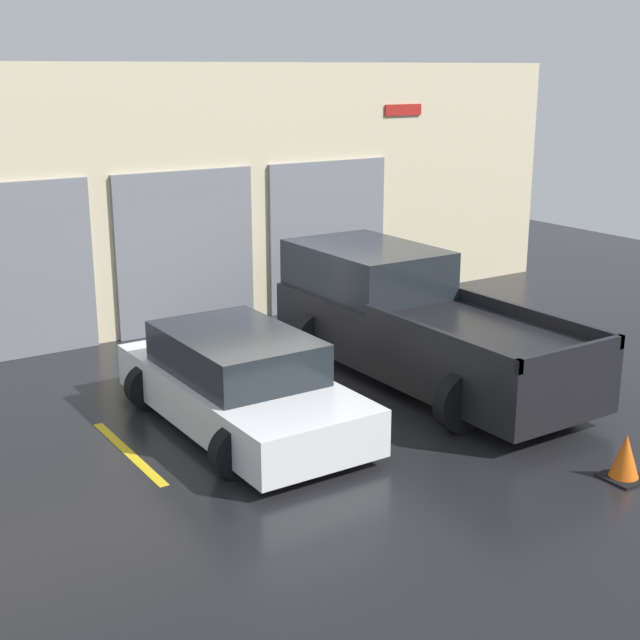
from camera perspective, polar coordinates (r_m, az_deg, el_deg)
ground_plane at (r=14.00m, az=-2.43°, el=-3.32°), size 28.00×28.00×0.00m
shophouse_building at (r=16.29m, az=-8.55°, el=7.63°), size 16.90×0.68×4.69m
pickup_truck at (r=13.65m, az=5.88°, el=-0.12°), size 2.49×5.59×1.84m
sedan_white at (r=11.79m, az=-5.20°, el=-4.04°), size 2.16×4.20×1.27m
parking_stripe_far_left at (r=11.39m, az=-12.15°, el=-8.29°), size 0.12×2.20×0.01m
parking_stripe_left at (r=12.74m, az=1.24°, el=-5.26°), size 0.12×2.20×0.01m
parking_stripe_centre at (r=14.67m, az=11.50°, el=-2.72°), size 0.12×2.20×0.01m
traffic_cone at (r=10.97m, az=18.94°, el=-8.38°), size 0.47×0.47×0.55m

